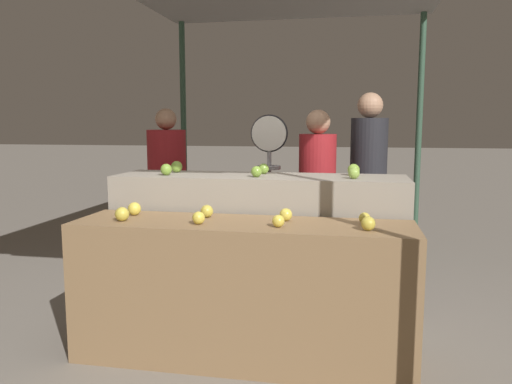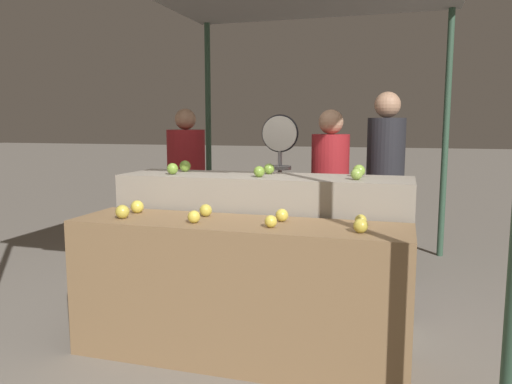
{
  "view_description": "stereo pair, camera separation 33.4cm",
  "coord_description": "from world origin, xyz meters",
  "px_view_note": "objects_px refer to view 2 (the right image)",
  "views": [
    {
      "loc": [
        0.65,
        -2.95,
        1.49
      ],
      "look_at": [
        0.03,
        0.3,
        1.03
      ],
      "focal_mm": 35.0,
      "sensor_mm": 36.0,
      "label": 1
    },
    {
      "loc": [
        0.98,
        -2.87,
        1.49
      ],
      "look_at": [
        0.03,
        0.3,
        1.03
      ],
      "focal_mm": 35.0,
      "sensor_mm": 36.0,
      "label": 2
    }
  ],
  "objects_px": {
    "person_vendor_at_scale": "(330,188)",
    "person_customer_left": "(385,174)",
    "produce_scale": "(280,164)",
    "person_customer_right": "(186,177)"
  },
  "relations": [
    {
      "from": "person_vendor_at_scale",
      "to": "person_customer_left",
      "type": "relative_size",
      "value": 0.91
    },
    {
      "from": "person_vendor_at_scale",
      "to": "person_customer_left",
      "type": "xyz_separation_m",
      "value": [
        0.45,
        0.37,
        0.1
      ]
    },
    {
      "from": "produce_scale",
      "to": "person_customer_left",
      "type": "height_order",
      "value": "person_customer_left"
    },
    {
      "from": "person_customer_left",
      "to": "person_vendor_at_scale",
      "type": "bearing_deg",
      "value": 17.88
    },
    {
      "from": "person_customer_right",
      "to": "produce_scale",
      "type": "bearing_deg",
      "value": 148.58
    },
    {
      "from": "person_customer_right",
      "to": "person_customer_left",
      "type": "bearing_deg",
      "value": 176.87
    },
    {
      "from": "produce_scale",
      "to": "person_customer_left",
      "type": "relative_size",
      "value": 0.88
    },
    {
      "from": "person_customer_left",
      "to": "person_customer_right",
      "type": "height_order",
      "value": "person_customer_left"
    },
    {
      "from": "person_customer_left",
      "to": "person_customer_right",
      "type": "relative_size",
      "value": 1.08
    },
    {
      "from": "produce_scale",
      "to": "person_customer_right",
      "type": "height_order",
      "value": "person_customer_right"
    }
  ]
}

